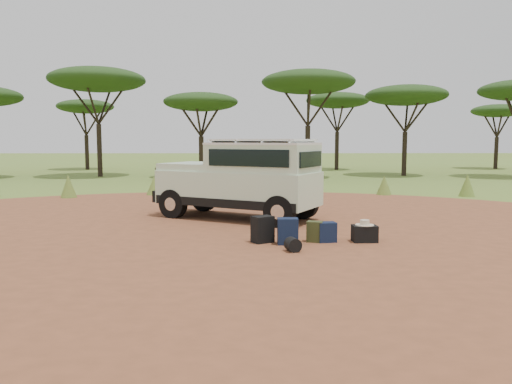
{
  "coord_description": "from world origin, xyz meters",
  "views": [
    {
      "loc": [
        0.73,
        -10.22,
        2.15
      ],
      "look_at": [
        0.87,
        0.71,
        1.0
      ],
      "focal_mm": 35.0,
      "sensor_mm": 36.0,
      "label": 1
    }
  ],
  "objects_px": {
    "backpack_navy": "(288,231)",
    "backpack_olive": "(315,232)",
    "safari_vehicle": "(243,181)",
    "backpack_black": "(263,229)",
    "hard_case": "(364,234)",
    "duffel_navy": "(327,232)"
  },
  "relations": [
    {
      "from": "safari_vehicle",
      "to": "backpack_black",
      "type": "xyz_separation_m",
      "value": [
        0.46,
        -3.17,
        -0.76
      ]
    },
    {
      "from": "duffel_navy",
      "to": "hard_case",
      "type": "bearing_deg",
      "value": -8.67
    },
    {
      "from": "backpack_navy",
      "to": "duffel_navy",
      "type": "relative_size",
      "value": 1.29
    },
    {
      "from": "backpack_black",
      "to": "backpack_navy",
      "type": "bearing_deg",
      "value": -51.96
    },
    {
      "from": "backpack_black",
      "to": "duffel_navy",
      "type": "xyz_separation_m",
      "value": [
        1.35,
        0.03,
        -0.07
      ]
    },
    {
      "from": "backpack_navy",
      "to": "backpack_olive",
      "type": "relative_size",
      "value": 1.23
    },
    {
      "from": "hard_case",
      "to": "duffel_navy",
      "type": "bearing_deg",
      "value": 178.04
    },
    {
      "from": "safari_vehicle",
      "to": "backpack_olive",
      "type": "bearing_deg",
      "value": -35.26
    },
    {
      "from": "duffel_navy",
      "to": "safari_vehicle",
      "type": "bearing_deg",
      "value": 111.0
    },
    {
      "from": "backpack_black",
      "to": "hard_case",
      "type": "relative_size",
      "value": 1.12
    },
    {
      "from": "backpack_olive",
      "to": "safari_vehicle",
      "type": "bearing_deg",
      "value": 132.28
    },
    {
      "from": "backpack_black",
      "to": "duffel_navy",
      "type": "bearing_deg",
      "value": -30.34
    },
    {
      "from": "duffel_navy",
      "to": "backpack_navy",
      "type": "bearing_deg",
      "value": -174.0
    },
    {
      "from": "safari_vehicle",
      "to": "backpack_olive",
      "type": "xyz_separation_m",
      "value": [
        1.55,
        -3.15,
        -0.82
      ]
    },
    {
      "from": "backpack_black",
      "to": "safari_vehicle",
      "type": "bearing_deg",
      "value": 66.45
    },
    {
      "from": "backpack_black",
      "to": "backpack_navy",
      "type": "height_order",
      "value": "backpack_black"
    },
    {
      "from": "backpack_black",
      "to": "hard_case",
      "type": "xyz_separation_m",
      "value": [
        2.15,
        0.04,
        -0.1
      ]
    },
    {
      "from": "hard_case",
      "to": "backpack_navy",
      "type": "bearing_deg",
      "value": -174.36
    },
    {
      "from": "backpack_olive",
      "to": "duffel_navy",
      "type": "distance_m",
      "value": 0.25
    },
    {
      "from": "backpack_olive",
      "to": "hard_case",
      "type": "height_order",
      "value": "backpack_olive"
    },
    {
      "from": "safari_vehicle",
      "to": "backpack_olive",
      "type": "relative_size",
      "value": 10.58
    },
    {
      "from": "duffel_navy",
      "to": "hard_case",
      "type": "xyz_separation_m",
      "value": [
        0.8,
        0.0,
        -0.03
      ]
    }
  ]
}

